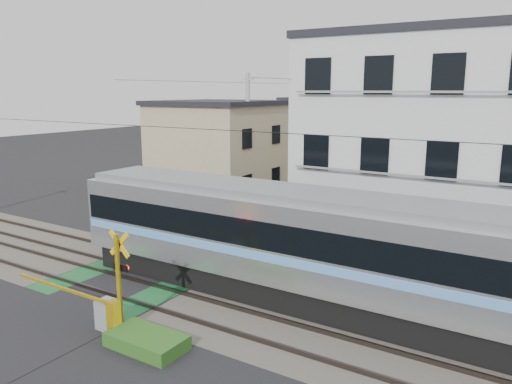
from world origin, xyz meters
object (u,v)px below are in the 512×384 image
Objects in this scene: crossing_signal_near at (109,308)px; crossing_signal_far at (154,226)px; apartment_block at (434,144)px; pedestrian at (400,155)px.

crossing_signal_far is at bearing 125.29° from crossing_signal_near.
apartment_block is at bearing 65.78° from crossing_signal_near.
crossing_signal_far is 13.14m from apartment_block.
crossing_signal_near is at bearing 98.45° from pedestrian.
crossing_signal_far is 30.65m from pedestrian.
apartment_block is (11.09, 5.84, 3.94)m from crossing_signal_far.
crossing_signal_far is at bearing 89.68° from pedestrian.
apartment_block is at bearing 113.50° from pedestrian.
crossing_signal_near is 2.59× the size of pedestrian.
crossing_signal_near is at bearing -54.71° from crossing_signal_far.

